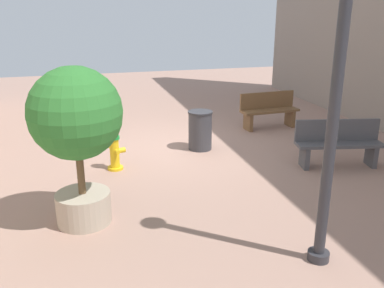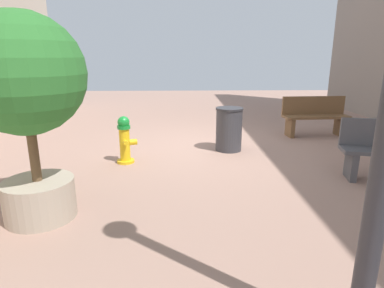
{
  "view_description": "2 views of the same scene",
  "coord_description": "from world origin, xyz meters",
  "px_view_note": "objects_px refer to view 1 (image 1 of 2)",
  "views": [
    {
      "loc": [
        2.16,
        9.14,
        3.17
      ],
      "look_at": [
        0.21,
        2.14,
        0.76
      ],
      "focal_mm": 39.48,
      "sensor_mm": 36.0,
      "label": 1
    },
    {
      "loc": [
        0.48,
        6.75,
        1.9
      ],
      "look_at": [
        0.34,
        2.23,
        0.66
      ],
      "focal_mm": 30.15,
      "sensor_mm": 36.0,
      "label": 2
    }
  ],
  "objects_px": {
    "bench_near": "(269,110)",
    "street_lamp": "(339,61)",
    "fire_hydrant": "(115,149)",
    "planter_tree": "(76,125)",
    "bench_far": "(338,142)",
    "trash_bin": "(200,130)"
  },
  "relations": [
    {
      "from": "bench_near",
      "to": "planter_tree",
      "type": "relative_size",
      "value": 0.67
    },
    {
      "from": "bench_far",
      "to": "street_lamp",
      "type": "xyz_separation_m",
      "value": [
        2.2,
        2.93,
        2.07
      ]
    },
    {
      "from": "street_lamp",
      "to": "trash_bin",
      "type": "height_order",
      "value": "street_lamp"
    },
    {
      "from": "bench_near",
      "to": "street_lamp",
      "type": "bearing_deg",
      "value": 70.76
    },
    {
      "from": "bench_far",
      "to": "street_lamp",
      "type": "bearing_deg",
      "value": 53.14
    },
    {
      "from": "fire_hydrant",
      "to": "planter_tree",
      "type": "relative_size",
      "value": 0.36
    },
    {
      "from": "fire_hydrant",
      "to": "trash_bin",
      "type": "xyz_separation_m",
      "value": [
        -2.01,
        -0.75,
        0.01
      ]
    },
    {
      "from": "bench_far",
      "to": "trash_bin",
      "type": "height_order",
      "value": "bench_far"
    },
    {
      "from": "planter_tree",
      "to": "trash_bin",
      "type": "xyz_separation_m",
      "value": [
        -2.69,
        -2.82,
        -1.09
      ]
    },
    {
      "from": "bench_near",
      "to": "trash_bin",
      "type": "xyz_separation_m",
      "value": [
        2.28,
        1.23,
        -0.04
      ]
    },
    {
      "from": "planter_tree",
      "to": "street_lamp",
      "type": "bearing_deg",
      "value": 147.23
    },
    {
      "from": "fire_hydrant",
      "to": "bench_near",
      "type": "xyz_separation_m",
      "value": [
        -4.29,
        -1.98,
        0.06
      ]
    },
    {
      "from": "bench_near",
      "to": "street_lamp",
      "type": "xyz_separation_m",
      "value": [
        2.07,
        5.92,
        2.08
      ]
    },
    {
      "from": "street_lamp",
      "to": "trash_bin",
      "type": "relative_size",
      "value": 4.67
    },
    {
      "from": "street_lamp",
      "to": "trash_bin",
      "type": "bearing_deg",
      "value": -87.34
    },
    {
      "from": "bench_near",
      "to": "planter_tree",
      "type": "distance_m",
      "value": 6.5
    },
    {
      "from": "fire_hydrant",
      "to": "bench_near",
      "type": "relative_size",
      "value": 0.54
    },
    {
      "from": "bench_near",
      "to": "planter_tree",
      "type": "height_order",
      "value": "planter_tree"
    },
    {
      "from": "bench_near",
      "to": "planter_tree",
      "type": "xyz_separation_m",
      "value": [
        4.97,
        4.05,
        1.05
      ]
    },
    {
      "from": "bench_near",
      "to": "trash_bin",
      "type": "distance_m",
      "value": 2.59
    },
    {
      "from": "fire_hydrant",
      "to": "trash_bin",
      "type": "height_order",
      "value": "trash_bin"
    },
    {
      "from": "trash_bin",
      "to": "fire_hydrant",
      "type": "bearing_deg",
      "value": 20.5
    }
  ]
}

